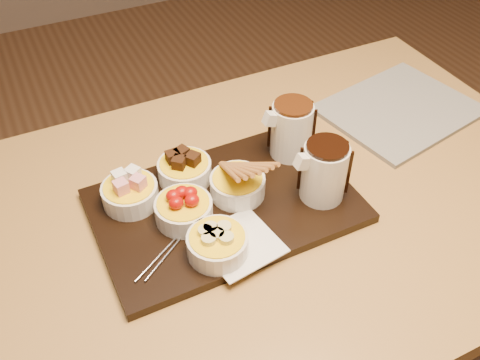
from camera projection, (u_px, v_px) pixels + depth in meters
name	position (u px, v px, depth m)	size (l,w,h in m)	color
dining_table	(270.00, 232.00, 1.06)	(1.20, 0.80, 0.75)	#A1773B
serving_board	(225.00, 206.00, 0.97)	(0.46, 0.30, 0.02)	black
napkin	(240.00, 244.00, 0.89)	(0.12, 0.12, 0.00)	white
bowl_marshmallows	(130.00, 194.00, 0.95)	(0.10, 0.10, 0.04)	silver
bowl_cake	(185.00, 171.00, 0.99)	(0.10, 0.10, 0.04)	silver
bowl_strawberries	(184.00, 211.00, 0.92)	(0.10, 0.10, 0.04)	silver
bowl_biscotti	(237.00, 186.00, 0.96)	(0.10, 0.10, 0.04)	silver
bowl_bananas	(217.00, 245.00, 0.86)	(0.10, 0.10, 0.04)	silver
pitcher_dark_chocolate	(324.00, 172.00, 0.94)	(0.08, 0.08, 0.11)	silver
pitcher_milk_chocolate	(291.00, 130.00, 1.02)	(0.08, 0.08, 0.11)	silver
fondue_skewers	(185.00, 228.00, 0.91)	(0.26, 0.03, 0.01)	silver
newspaper	(399.00, 110.00, 1.19)	(0.32, 0.25, 0.01)	beige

